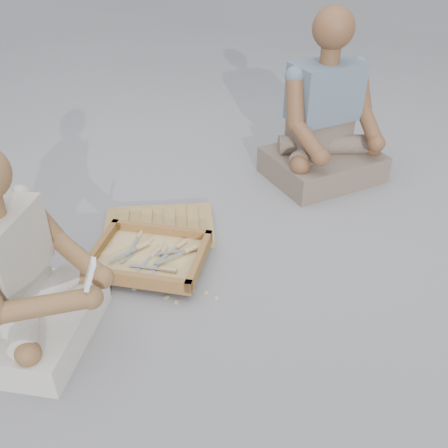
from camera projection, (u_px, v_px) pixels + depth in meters
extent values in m
plane|color=gray|center=(227.00, 293.00, 2.18)|extent=(60.00, 60.00, 0.00)
cube|color=olive|center=(159.00, 227.00, 2.57)|extent=(0.58, 0.40, 0.04)
cube|color=brown|center=(150.00, 259.00, 2.30)|extent=(0.62, 0.56, 0.02)
cube|color=brown|center=(161.00, 230.00, 2.44)|extent=(0.48, 0.21, 0.05)
cube|color=brown|center=(135.00, 279.00, 2.13)|extent=(0.48, 0.21, 0.05)
cube|color=brown|center=(199.00, 259.00, 2.25)|extent=(0.17, 0.39, 0.05)
cube|color=brown|center=(100.00, 247.00, 2.33)|extent=(0.17, 0.39, 0.05)
cube|color=#DBBC81|center=(149.00, 257.00, 2.30)|extent=(0.54, 0.48, 0.01)
cube|color=silver|center=(170.00, 258.00, 2.26)|extent=(0.14, 0.08, 0.00)
cylinder|color=tan|center=(191.00, 249.00, 2.31)|extent=(0.07, 0.05, 0.02)
cube|color=silver|center=(122.00, 255.00, 2.27)|extent=(0.13, 0.09, 0.00)
cylinder|color=tan|center=(143.00, 245.00, 2.33)|extent=(0.07, 0.06, 0.02)
cube|color=silver|center=(166.00, 256.00, 2.29)|extent=(0.12, 0.12, 0.00)
cylinder|color=tan|center=(181.00, 244.00, 2.36)|extent=(0.06, 0.07, 0.02)
cube|color=silver|center=(157.00, 265.00, 2.24)|extent=(0.06, 0.15, 0.00)
cylinder|color=tan|center=(164.00, 250.00, 2.33)|extent=(0.04, 0.07, 0.02)
cube|color=silver|center=(133.00, 246.00, 2.35)|extent=(0.06, 0.15, 0.00)
cylinder|color=tan|center=(141.00, 233.00, 2.44)|extent=(0.04, 0.07, 0.02)
cube|color=silver|center=(132.00, 254.00, 2.30)|extent=(0.11, 0.12, 0.00)
cylinder|color=tan|center=(147.00, 242.00, 2.37)|extent=(0.06, 0.07, 0.02)
cube|color=silver|center=(145.00, 267.00, 2.22)|extent=(0.15, 0.06, 0.00)
cylinder|color=tan|center=(169.00, 270.00, 2.20)|extent=(0.07, 0.04, 0.02)
cube|color=silver|center=(172.00, 252.00, 2.30)|extent=(0.15, 0.03, 0.00)
cylinder|color=tan|center=(195.00, 248.00, 2.32)|extent=(0.07, 0.03, 0.02)
cube|color=silver|center=(142.00, 266.00, 2.23)|extent=(0.10, 0.13, 0.00)
cylinder|color=tan|center=(155.00, 253.00, 2.31)|extent=(0.06, 0.07, 0.02)
cube|color=#DBBC81|center=(216.00, 298.00, 2.14)|extent=(0.02, 0.02, 0.00)
cube|color=#DBBC81|center=(172.00, 286.00, 2.21)|extent=(0.02, 0.02, 0.00)
cube|color=#DBBC81|center=(176.00, 302.00, 2.12)|extent=(0.02, 0.02, 0.00)
cube|color=#DBBC81|center=(167.00, 297.00, 2.15)|extent=(0.02, 0.02, 0.00)
cube|color=#DBBC81|center=(127.00, 249.00, 2.44)|extent=(0.02, 0.02, 0.00)
cube|color=#DBBC81|center=(206.00, 293.00, 2.17)|extent=(0.02, 0.02, 0.00)
cube|color=#DBBC81|center=(192.00, 290.00, 2.19)|extent=(0.02, 0.02, 0.00)
cube|color=#DBBC81|center=(187.00, 256.00, 2.39)|extent=(0.02, 0.02, 0.00)
cube|color=#DBBC81|center=(135.00, 288.00, 2.20)|extent=(0.02, 0.02, 0.00)
cube|color=#DBBC81|center=(153.00, 222.00, 2.64)|extent=(0.02, 0.02, 0.00)
cube|color=beige|center=(35.00, 324.00, 1.92)|extent=(0.56, 0.62, 0.13)
cube|color=beige|center=(13.00, 294.00, 1.85)|extent=(0.26, 0.33, 0.16)
cube|color=beige|center=(0.00, 247.00, 1.73)|extent=(0.29, 0.37, 0.27)
sphere|color=brown|center=(103.00, 278.00, 1.80)|extent=(0.08, 0.08, 0.08)
sphere|color=brown|center=(91.00, 298.00, 1.71)|extent=(0.08, 0.08, 0.08)
cube|color=#706050|center=(322.00, 165.00, 3.02)|extent=(0.75, 0.67, 0.16)
cube|color=#706050|center=(319.00, 133.00, 2.97)|extent=(0.39, 0.31, 0.19)
cube|color=slate|center=(325.00, 91.00, 2.82)|extent=(0.44, 0.35, 0.32)
sphere|color=brown|center=(333.00, 28.00, 2.62)|extent=(0.23, 0.23, 0.23)
sphere|color=brown|center=(376.00, 143.00, 2.83)|extent=(0.10, 0.10, 0.10)
sphere|color=brown|center=(321.00, 157.00, 2.68)|extent=(0.10, 0.10, 0.10)
cube|color=white|center=(90.00, 275.00, 1.66)|extent=(0.06, 0.05, 0.11)
cube|color=black|center=(89.00, 272.00, 1.65)|extent=(0.02, 0.04, 0.04)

